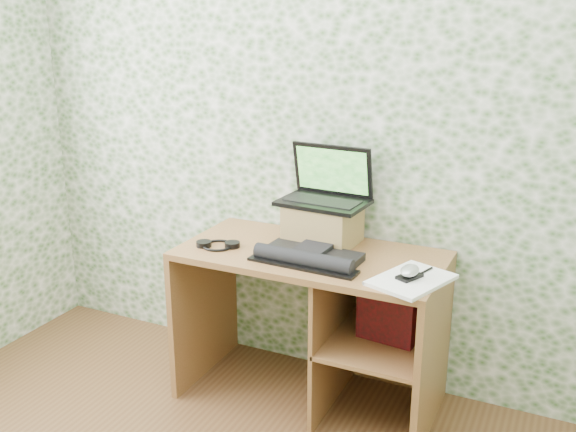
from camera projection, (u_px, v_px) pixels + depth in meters
The scene contains 10 objects.
wall_back at pixel (338, 122), 3.02m from camera, with size 3.50×3.50×0.00m, color silver.
desk at pixel (328, 307), 2.99m from camera, with size 1.20×0.60×0.75m.
riser at pixel (323, 224), 3.01m from camera, with size 0.31×0.26×0.19m, color olive.
laptop at pixel (327, 189), 3.00m from camera, with size 0.41×0.30×0.27m.
keyboard at pixel (309, 256), 2.80m from camera, with size 0.50×0.27×0.07m.
headphones at pixel (218, 245), 2.98m from camera, with size 0.20×0.19×0.03m.
notepad at pixel (411, 280), 2.59m from camera, with size 0.24×0.34×0.02m, color white.
mouse at pixel (410, 273), 2.58m from camera, with size 0.07×0.12×0.04m, color silver.
pen at pixel (422, 273), 2.63m from camera, with size 0.01×0.01×0.16m, color black.
red_box at pixel (388, 308), 2.82m from camera, with size 0.26×0.08×0.31m, color maroon.
Camera 1 is at (1.07, -1.07, 1.78)m, focal length 40.00 mm.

